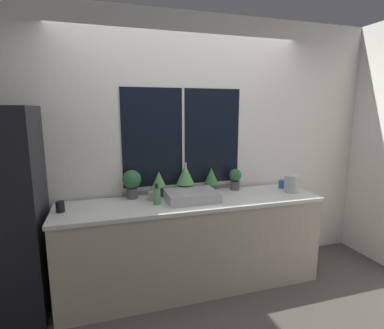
% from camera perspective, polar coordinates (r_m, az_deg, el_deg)
% --- Properties ---
extents(ground_plane, '(14.00, 14.00, 0.00)m').
position_cam_1_polar(ground_plane, '(3.04, 1.95, -24.75)').
color(ground_plane, '#4C4742').
extents(wall_back, '(8.00, 0.09, 2.70)m').
position_cam_1_polar(wall_back, '(3.15, -1.87, 3.13)').
color(wall_back, silver).
rests_on(wall_back, ground_plane).
extents(wall_right, '(0.06, 7.00, 2.70)m').
position_cam_1_polar(wall_right, '(4.91, 21.25, 5.06)').
color(wall_right, silver).
rests_on(wall_right, ground_plane).
extents(counter, '(2.53, 0.63, 0.89)m').
position_cam_1_polar(counter, '(3.06, 0.11, -14.78)').
color(counter, '#B2A893').
rests_on(counter, ground_plane).
extents(refrigerator, '(0.62, 0.64, 1.78)m').
position_cam_1_polar(refrigerator, '(2.94, -32.46, -8.26)').
color(refrigerator, black).
rests_on(refrigerator, ground_plane).
extents(sink, '(0.48, 0.42, 0.33)m').
position_cam_1_polar(sink, '(2.88, -0.11, -5.95)').
color(sink, '#ADADB2').
rests_on(sink, counter).
extents(potted_plant_far_left, '(0.18, 0.18, 0.28)m').
position_cam_1_polar(potted_plant_far_left, '(2.97, -11.38, -3.17)').
color(potted_plant_far_left, '#4C4C51').
rests_on(potted_plant_far_left, counter).
extents(potted_plant_left, '(0.14, 0.14, 0.25)m').
position_cam_1_polar(potted_plant_left, '(3.01, -6.31, -3.33)').
color(potted_plant_left, '#4C4C51').
rests_on(potted_plant_left, counter).
extents(potted_plant_center, '(0.18, 0.18, 0.31)m').
position_cam_1_polar(potted_plant_center, '(3.07, -1.26, -2.41)').
color(potted_plant_center, '#4C4C51').
rests_on(potted_plant_center, counter).
extents(potted_plant_right, '(0.15, 0.15, 0.25)m').
position_cam_1_polar(potted_plant_right, '(3.16, 3.71, -2.58)').
color(potted_plant_right, '#4C4C51').
rests_on(potted_plant_right, counter).
extents(potted_plant_far_right, '(0.13, 0.13, 0.23)m').
position_cam_1_polar(potted_plant_far_right, '(3.27, 8.23, -2.56)').
color(potted_plant_far_right, '#4C4C51').
rests_on(potted_plant_far_right, counter).
extents(soap_bottle, '(0.07, 0.07, 0.19)m').
position_cam_1_polar(soap_bottle, '(2.78, -6.73, -5.93)').
color(soap_bottle, '#519E5B').
rests_on(soap_bottle, counter).
extents(mug_black, '(0.07, 0.07, 0.09)m').
position_cam_1_polar(mug_black, '(2.80, -23.81, -7.37)').
color(mug_black, black).
rests_on(mug_black, counter).
extents(mug_blue, '(0.08, 0.08, 0.09)m').
position_cam_1_polar(mug_blue, '(3.47, 16.78, -3.58)').
color(mug_blue, '#3351AD').
rests_on(mug_blue, counter).
extents(mug_grey, '(0.09, 0.09, 0.09)m').
position_cam_1_polar(mug_grey, '(2.92, -7.56, -5.93)').
color(mug_grey, gray).
rests_on(mug_grey, counter).
extents(kettle, '(0.15, 0.15, 0.20)m').
position_cam_1_polar(kettle, '(3.33, 18.42, -3.38)').
color(kettle, '#B2B2B7').
rests_on(kettle, counter).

